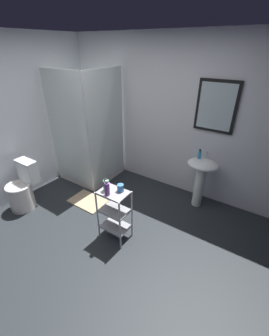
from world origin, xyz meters
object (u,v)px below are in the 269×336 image
at_px(shower_stall, 91,156).
at_px(toilet, 23,190).
at_px(hand_soap_bottle, 200,154).
at_px(body_wash_bottle_green, 106,185).
at_px(rinse_cup, 120,188).
at_px(storage_cart, 115,211).
at_px(pedestal_sink, 201,174).
at_px(bath_mat, 88,201).
at_px(conditioner_bottle_purple, 107,189).

height_order(shower_stall, toilet, shower_stall).
xyz_separation_m(shower_stall, hand_soap_bottle, (1.92, 0.35, 0.41)).
height_order(body_wash_bottle_green, rinse_cup, body_wash_bottle_green).
bearing_deg(body_wash_bottle_green, storage_cart, 7.86).
xyz_separation_m(pedestal_sink, body_wash_bottle_green, (-0.78, -1.29, 0.24)).
bearing_deg(bath_mat, shower_stall, 126.37).
height_order(hand_soap_bottle, bath_mat, hand_soap_bottle).
bearing_deg(conditioner_bottle_purple, shower_stall, 141.00).
bearing_deg(shower_stall, rinse_cup, -33.12).
relative_size(pedestal_sink, bath_mat, 1.35).
bearing_deg(pedestal_sink, body_wash_bottle_green, -121.14).
bearing_deg(conditioner_bottle_purple, toilet, -172.79).
relative_size(storage_cart, body_wash_bottle_green, 4.42).
bearing_deg(toilet, hand_soap_bottle, 35.79).
relative_size(pedestal_sink, rinse_cup, 8.91).
bearing_deg(shower_stall, conditioner_bottle_purple, -39.00).
xyz_separation_m(pedestal_sink, rinse_cup, (-0.63, -1.21, 0.21)).
height_order(conditioner_bottle_purple, bath_mat, conditioner_bottle_purple).
bearing_deg(storage_cart, body_wash_bottle_green, -172.14).
relative_size(shower_stall, hand_soap_bottle, 13.30).
distance_m(shower_stall, storage_cart, 1.63).
distance_m(shower_stall, body_wash_bottle_green, 1.60).
xyz_separation_m(rinse_cup, bath_mat, (-0.92, 0.28, -0.78)).
xyz_separation_m(storage_cart, hand_soap_bottle, (0.60, 1.32, 0.44)).
bearing_deg(rinse_cup, body_wash_bottle_green, -152.46).
xyz_separation_m(hand_soap_bottle, bath_mat, (-1.46, -0.97, -0.87)).
bearing_deg(hand_soap_bottle, body_wash_bottle_green, -117.69).
xyz_separation_m(pedestal_sink, hand_soap_bottle, (-0.08, 0.04, 0.30)).
relative_size(pedestal_sink, conditioner_bottle_purple, 4.08).
bearing_deg(conditioner_bottle_purple, bath_mat, 153.07).
bearing_deg(hand_soap_bottle, conditioner_bottle_purple, -114.21).
bearing_deg(rinse_cup, pedestal_sink, 62.66).
bearing_deg(shower_stall, body_wash_bottle_green, -38.68).
relative_size(shower_stall, bath_mat, 3.33).
relative_size(hand_soap_bottle, body_wash_bottle_green, 0.90).
bearing_deg(pedestal_sink, rinse_cup, -117.34).
relative_size(shower_stall, storage_cart, 2.70).
xyz_separation_m(hand_soap_bottle, rinse_cup, (-0.54, -1.25, -0.09)).
height_order(shower_stall, storage_cart, shower_stall).
distance_m(storage_cart, rinse_cup, 0.36).
distance_m(pedestal_sink, storage_cart, 1.46).
bearing_deg(hand_soap_bottle, toilet, -144.21).
bearing_deg(pedestal_sink, bath_mat, -148.75).
relative_size(hand_soap_bottle, conditioner_bottle_purple, 0.76).
bearing_deg(storage_cart, bath_mat, 158.27).
distance_m(toilet, body_wash_bottle_green, 1.62).
xyz_separation_m(conditioner_bottle_purple, rinse_cup, (0.08, 0.15, -0.04)).
xyz_separation_m(pedestal_sink, toilet, (-2.30, -1.56, -0.26)).
relative_size(hand_soap_bottle, rinse_cup, 1.65).
bearing_deg(body_wash_bottle_green, toilet, -169.98).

